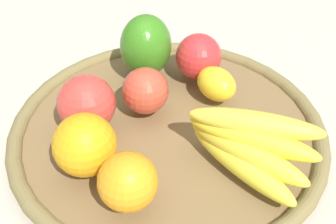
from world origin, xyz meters
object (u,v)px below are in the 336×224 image
(lemon_0, at_px, (216,84))
(apple_2, at_px, (86,104))
(orange_0, at_px, (85,145))
(apple_1, at_px, (145,91))
(banana_bunch, at_px, (249,144))
(bell_pepper, at_px, (146,46))
(apple_0, at_px, (199,56))
(orange_1, at_px, (128,182))

(lemon_0, xyz_separation_m, apple_2, (0.03, 0.19, 0.02))
(orange_0, height_order, apple_2, same)
(orange_0, distance_m, apple_1, 0.13)
(banana_bunch, xyz_separation_m, lemon_0, (0.13, -0.04, -0.01))
(orange_0, relative_size, apple_2, 0.99)
(banana_bunch, xyz_separation_m, apple_2, (0.16, 0.14, 0.00))
(apple_2, bearing_deg, bell_pepper, -58.79)
(apple_0, xyz_separation_m, apple_2, (-0.03, 0.19, 0.00))
(orange_0, xyz_separation_m, apple_2, (0.07, -0.03, 0.00))
(lemon_0, height_order, apple_1, apple_1)
(lemon_0, height_order, bell_pepper, bell_pepper)
(apple_0, bearing_deg, banana_bunch, 165.78)
(banana_bunch, distance_m, apple_2, 0.22)
(orange_1, height_order, lemon_0, orange_1)
(apple_1, bearing_deg, lemon_0, -103.43)
(lemon_0, height_order, apple_2, apple_2)
(orange_0, height_order, bell_pepper, bell_pepper)
(apple_0, distance_m, apple_2, 0.20)
(orange_1, xyz_separation_m, apple_0, (0.18, -0.20, 0.00))
(banana_bunch, xyz_separation_m, bell_pepper, (0.24, 0.02, 0.01))
(apple_0, height_order, bell_pepper, bell_pepper)
(lemon_0, xyz_separation_m, bell_pepper, (0.11, 0.06, 0.03))
(apple_1, relative_size, apple_2, 0.84)
(apple_0, xyz_separation_m, apple_1, (-0.04, 0.11, -0.00))
(apple_0, bearing_deg, apple_1, 107.84)
(orange_0, xyz_separation_m, apple_1, (0.07, -0.11, -0.01))
(orange_1, relative_size, apple_2, 0.88)
(bell_pepper, bearing_deg, apple_2, 169.19)
(banana_bunch, height_order, lemon_0, banana_bunch)
(bell_pepper, height_order, apple_1, bell_pepper)
(apple_0, bearing_deg, lemon_0, 174.26)
(lemon_0, relative_size, apple_2, 0.83)
(lemon_0, distance_m, apple_2, 0.19)
(orange_0, xyz_separation_m, bell_pepper, (0.15, -0.16, 0.01))
(apple_2, bearing_deg, lemon_0, -99.05)
(orange_1, height_order, apple_2, apple_2)
(orange_0, bearing_deg, bell_pepper, -46.40)
(banana_bunch, height_order, apple_0, banana_bunch)
(orange_0, distance_m, bell_pepper, 0.22)
(orange_1, distance_m, apple_0, 0.27)
(banana_bunch, xyz_separation_m, apple_1, (0.16, 0.06, -0.00))
(banana_bunch, distance_m, apple_0, 0.20)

